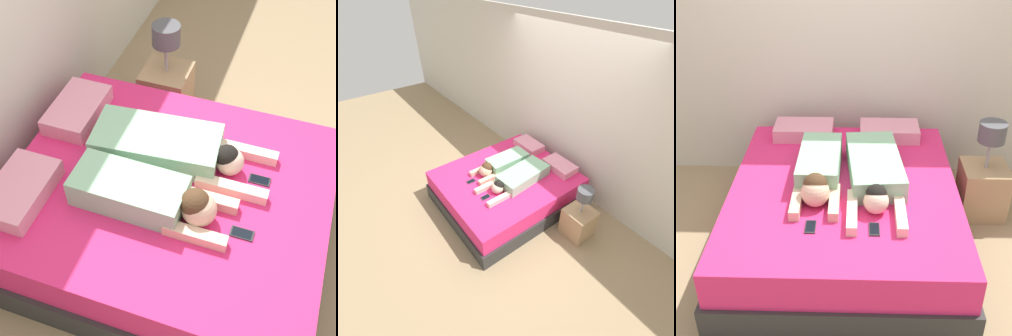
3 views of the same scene
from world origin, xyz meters
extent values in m
plane|color=#9E8460|center=(0.00, 0.00, 0.00)|extent=(12.00, 12.00, 0.00)
cube|color=#2D2D2D|center=(0.00, 0.00, 0.13)|extent=(1.73, 2.00, 0.25)
cube|color=#E5286B|center=(0.00, 0.00, 0.39)|extent=(1.67, 1.94, 0.27)
cube|color=pink|center=(-0.37, 0.79, 0.58)|extent=(0.51, 0.31, 0.12)
cube|color=pink|center=(0.37, 0.79, 0.58)|extent=(0.51, 0.31, 0.12)
cube|color=#8CBF99|center=(-0.19, 0.17, 0.62)|extent=(0.32, 0.66, 0.18)
sphere|color=beige|center=(-0.19, -0.25, 0.63)|extent=(0.20, 0.20, 0.20)
sphere|color=#4C331E|center=(-0.19, -0.22, 0.67)|extent=(0.17, 0.17, 0.17)
cube|color=beige|center=(-0.32, -0.27, 0.56)|extent=(0.07, 0.36, 0.07)
cube|color=beige|center=(-0.06, -0.27, 0.56)|extent=(0.07, 0.36, 0.07)
cube|color=#8CBF99|center=(0.23, 0.15, 0.61)|extent=(0.45, 0.83, 0.17)
sphere|color=beige|center=(0.23, -0.32, 0.61)|extent=(0.17, 0.17, 0.17)
sphere|color=black|center=(0.23, -0.30, 0.65)|extent=(0.15, 0.15, 0.15)
cube|color=beige|center=(0.06, -0.38, 0.56)|extent=(0.07, 0.44, 0.07)
cube|color=beige|center=(0.39, -0.38, 0.56)|extent=(0.07, 0.44, 0.07)
cube|color=#2D2D33|center=(-0.20, -0.51, 0.53)|extent=(0.07, 0.13, 0.01)
cube|color=black|center=(-0.20, -0.51, 0.53)|extent=(0.06, 0.11, 0.00)
cube|color=#2D2D33|center=(0.21, -0.52, 0.53)|extent=(0.07, 0.13, 0.01)
cube|color=black|center=(0.21, -0.52, 0.53)|extent=(0.06, 0.11, 0.00)
cube|color=tan|center=(1.15, 0.41, 0.23)|extent=(0.37, 0.37, 0.45)
cylinder|color=#999999|center=(1.15, 0.41, 0.57)|extent=(0.03, 0.03, 0.24)
cylinder|color=#4C4C51|center=(1.15, 0.41, 0.77)|extent=(0.22, 0.22, 0.16)
camera|label=1|loc=(-1.70, -0.59, 2.73)|focal=50.00mm
camera|label=2|loc=(2.50, -1.87, 3.13)|focal=28.00mm
camera|label=3|loc=(0.08, -2.90, 2.43)|focal=50.00mm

